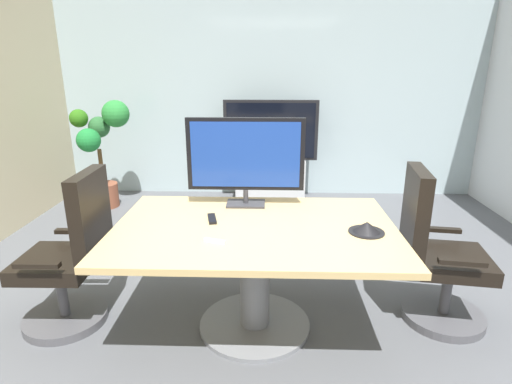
% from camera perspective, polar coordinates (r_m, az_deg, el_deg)
% --- Properties ---
extents(ground_plane, '(7.50, 7.50, 0.00)m').
position_cam_1_polar(ground_plane, '(2.89, 1.93, -19.49)').
color(ground_plane, '#515459').
extents(wall_back_glass_partition, '(5.62, 0.10, 2.91)m').
position_cam_1_polar(wall_back_glass_partition, '(5.57, 2.13, 14.55)').
color(wall_back_glass_partition, '#9EB2B7').
rests_on(wall_back_glass_partition, ground).
extents(conference_table, '(1.80, 1.18, 0.75)m').
position_cam_1_polar(conference_table, '(2.70, -0.18, -8.62)').
color(conference_table, tan).
rests_on(conference_table, ground).
extents(office_chair_left, '(0.60, 0.57, 1.09)m').
position_cam_1_polar(office_chair_left, '(3.05, -24.39, -9.07)').
color(office_chair_left, '#4C4C51').
rests_on(office_chair_left, ground).
extents(office_chair_right, '(0.62, 0.60, 1.09)m').
position_cam_1_polar(office_chair_right, '(3.09, 23.87, -8.72)').
color(office_chair_right, '#4C4C51').
rests_on(office_chair_right, ground).
extents(tv_monitor, '(0.84, 0.18, 0.64)m').
position_cam_1_polar(tv_monitor, '(2.92, -1.47, 4.94)').
color(tv_monitor, '#333338').
rests_on(tv_monitor, conference_table).
extents(wall_display_unit, '(1.20, 0.36, 1.31)m').
position_cam_1_polar(wall_display_unit, '(5.36, 2.00, 3.49)').
color(wall_display_unit, '#B7BABC').
rests_on(wall_display_unit, ground).
extents(potted_plant, '(0.71, 0.56, 1.33)m').
position_cam_1_polar(potted_plant, '(5.34, -20.74, 6.05)').
color(potted_plant, brown).
rests_on(potted_plant, ground).
extents(conference_phone, '(0.22, 0.22, 0.07)m').
position_cam_1_polar(conference_phone, '(2.60, 15.22, -4.86)').
color(conference_phone, black).
rests_on(conference_phone, conference_table).
extents(remote_control, '(0.08, 0.18, 0.02)m').
position_cam_1_polar(remote_control, '(2.73, -6.16, -3.74)').
color(remote_control, black).
rests_on(remote_control, conference_table).
extents(whiteboard_marker, '(0.13, 0.06, 0.02)m').
position_cam_1_polar(whiteboard_marker, '(2.39, -5.81, -6.85)').
color(whiteboard_marker, silver).
rests_on(whiteboard_marker, conference_table).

